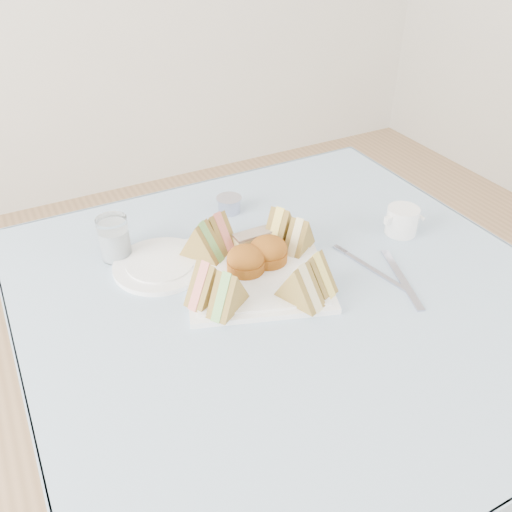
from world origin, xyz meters
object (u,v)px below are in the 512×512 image
serving_plate (256,274)px  water_glass (114,238)px  creamer_jug (402,221)px  table (286,414)px

serving_plate → water_glass: bearing=158.6°
serving_plate → water_glass: water_glass is taller
serving_plate → creamer_jug: bearing=18.1°
table → serving_plate: bearing=118.7°
water_glass → creamer_jug: (0.60, -0.21, -0.02)m
creamer_jug → water_glass: bearing=160.5°
serving_plate → creamer_jug: (0.37, -0.01, 0.03)m
table → serving_plate: (-0.04, 0.08, 0.38)m
serving_plate → water_glass: (-0.23, 0.20, 0.04)m
creamer_jug → serving_plate: bearing=178.3°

